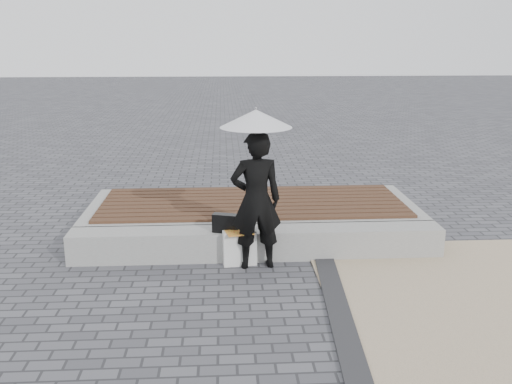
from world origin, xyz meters
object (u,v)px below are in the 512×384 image
seating_ledge (257,243)px  canvas_tote (240,248)px  woman (256,200)px  handbag (226,223)px  parasol (256,118)px

seating_ledge → canvas_tote: 0.36m
seating_ledge → woman: size_ratio=2.81×
woman → handbag: size_ratio=5.06×
woman → handbag: bearing=-35.2°
seating_ledge → handbag: size_ratio=14.21×
handbag → canvas_tote: bearing=-20.3°
woman → canvas_tote: woman is taller
parasol → canvas_tote: size_ratio=2.52×
handbag → canvas_tote: handbag is taller
woman → canvas_tote: 0.70m
parasol → canvas_tote: 1.71m
seating_ledge → canvas_tote: bearing=-133.9°
woman → seating_ledge: bearing=-102.3°
handbag → woman: bearing=-12.3°
woman → parasol: bearing=173.9°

